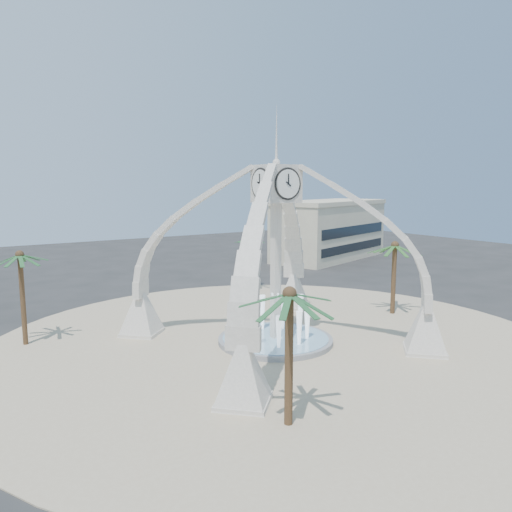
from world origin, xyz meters
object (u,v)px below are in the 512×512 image
palm_east (395,246)px  palm_west (20,256)px  palm_north (251,240)px  clock_tower (276,251)px  fountain (275,339)px  palm_south (290,296)px

palm_east → palm_west: palm_west is taller
palm_north → clock_tower: bearing=-117.2°
fountain → palm_south: (-6.49, -10.05, 5.83)m
fountain → palm_west: size_ratio=1.14×
palm_south → palm_north: bearing=60.5°
fountain → palm_west: palm_west is taller
clock_tower → palm_west: 17.31m
clock_tower → palm_south: (-6.49, -10.05, -0.37)m
fountain → palm_east: size_ratio=1.19×
palm_east → palm_west: (-27.63, 8.32, 0.35)m
palm_east → palm_south: bearing=-150.7°
fountain → palm_west: (-14.65, 9.20, 5.91)m
fountain → palm_east: palm_east is taller
fountain → palm_west: 18.29m
palm_west → fountain: bearing=-32.1°
palm_north → palm_east: bearing=-70.8°
clock_tower → palm_north: size_ratio=2.94×
palm_east → palm_west: size_ratio=0.96×
fountain → palm_south: size_ratio=1.14×
palm_south → palm_west: bearing=113.0°
palm_east → fountain: bearing=-176.1°
palm_east → palm_north: bearing=109.2°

